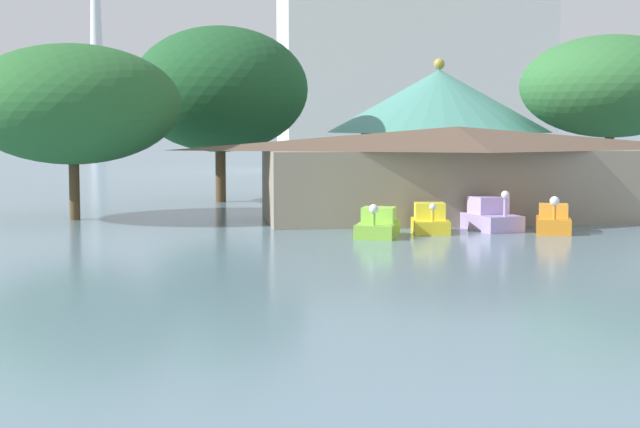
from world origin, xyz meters
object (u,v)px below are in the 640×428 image
pedal_boat_orange (553,221)px  shoreline_tree_right (611,86)px  pedal_boat_lime (378,225)px  pedal_boat_yellow (430,221)px  boathouse (457,171)px  shoreline_tree_mid (220,89)px  pedal_boat_lavender (491,217)px  green_roof_pavilion (439,122)px  shoreline_tree_tall_left (73,104)px  background_building_block (412,74)px

pedal_boat_orange → shoreline_tree_right: size_ratio=0.25×
pedal_boat_lime → shoreline_tree_right: size_ratio=0.28×
pedal_boat_yellow → boathouse: boathouse is taller
pedal_boat_orange → pedal_boat_lime: bearing=-67.5°
pedal_boat_lime → shoreline_tree_mid: (-5.75, 18.58, 6.05)m
pedal_boat_orange → shoreline_tree_right: shoreline_tree_right is taller
pedal_boat_lavender → green_roof_pavilion: 20.58m
green_roof_pavilion → shoreline_tree_tall_left: bearing=-148.1°
green_roof_pavilion → shoreline_tree_tall_left: green_roof_pavilion is taller
pedal_boat_yellow → green_roof_pavilion: (5.55, 20.53, 4.17)m
pedal_boat_lime → background_building_block: bearing=-174.7°
boathouse → shoreline_tree_right: (11.97, 10.08, 4.40)m
green_roof_pavilion → shoreline_tree_right: (8.92, -5.42, 2.06)m
pedal_boat_orange → pedal_boat_yellow: bearing=-80.0°
shoreline_tree_tall_left → pedal_boat_lime: bearing=-33.9°
pedal_boat_orange → boathouse: (-2.60, 5.83, 1.82)m
pedal_boat_lavender → shoreline_tree_mid: (-11.05, 16.76, 5.96)m
pedal_boat_lime → shoreline_tree_tall_left: shoreline_tree_tall_left is taller
pedal_boat_yellow → pedal_boat_lavender: bearing=109.4°
pedal_boat_orange → background_building_block: 56.18m
green_roof_pavilion → shoreline_tree_right: size_ratio=1.33×
boathouse → shoreline_tree_right: 16.25m
green_roof_pavilion → background_building_block: (5.88, 33.79, 4.67)m
shoreline_tree_tall_left → background_building_block: (26.89, 46.86, 3.86)m
shoreline_tree_right → background_building_block: (-3.04, 39.21, 2.62)m
pedal_boat_lime → boathouse: boathouse is taller
pedal_boat_orange → shoreline_tree_right: 19.48m
pedal_boat_lavender → shoreline_tree_mid: bearing=-158.4°
pedal_boat_lavender → pedal_boat_orange: bearing=47.8°
boathouse → background_building_block: bearing=79.7°
shoreline_tree_mid → boathouse: bearing=-48.8°
pedal_boat_lime → shoreline_tree_tall_left: size_ratio=0.29×
green_roof_pavilion → background_building_block: 34.62m
pedal_boat_lime → green_roof_pavilion: (8.04, 21.80, 4.18)m
green_roof_pavilion → pedal_boat_lime: bearing=-110.2°
pedal_boat_orange → background_building_block: size_ratio=0.10×
shoreline_tree_tall_left → shoreline_tree_mid: size_ratio=1.00×
green_roof_pavilion → background_building_block: background_building_block is taller
pedal_boat_orange → shoreline_tree_tall_left: size_ratio=0.26×
green_roof_pavilion → shoreline_tree_tall_left: (-21.01, -13.07, 0.81)m
pedal_boat_yellow → green_roof_pavilion: bearing=173.3°
boathouse → pedal_boat_lime: bearing=-128.4°
pedal_boat_orange → shoreline_tree_right: bearing=168.4°
pedal_boat_orange → shoreline_tree_mid: shoreline_tree_mid is taller
green_roof_pavilion → shoreline_tree_mid: bearing=-166.9°
pedal_boat_lime → green_roof_pavilion: green_roof_pavilion is taller
pedal_boat_lime → pedal_boat_orange: 7.61m
boathouse → green_roof_pavilion: 15.97m
shoreline_tree_mid → shoreline_tree_right: bearing=-5.5°
pedal_boat_lavender → shoreline_tree_right: bearing=129.5°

